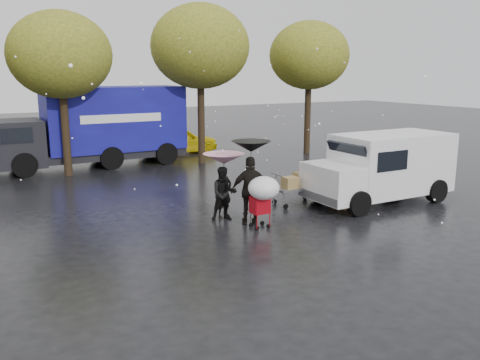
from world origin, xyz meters
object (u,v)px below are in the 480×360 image
person_pink (224,192)px  shopping_cart (263,191)px  vendor_cart (298,182)px  yellow_taxi (178,140)px  white_van (383,167)px  person_black (251,191)px  blue_truck (96,127)px

person_pink → shopping_cart: bearing=-92.1°
vendor_cart → shopping_cart: 2.97m
vendor_cart → shopping_cart: bearing=-144.0°
person_pink → vendor_cart: person_pink is taller
yellow_taxi → white_van: bearing=-177.4°
person_black → shopping_cart: bearing=115.4°
vendor_cart → blue_truck: size_ratio=0.18×
person_pink → yellow_taxi: (3.24, 11.42, -0.05)m
vendor_cart → white_van: size_ratio=0.31×
white_van → shopping_cart: bearing=-172.0°
person_black → vendor_cart: (2.40, 1.13, -0.23)m
person_black → yellow_taxi: person_black is taller
white_van → yellow_taxi: bearing=99.6°
shopping_cart → blue_truck: size_ratio=0.18×
vendor_cart → white_van: 2.81m
yellow_taxi → shopping_cart: bearing=160.5°
person_pink → shopping_cart: 1.64m
person_pink → blue_truck: bearing=81.8°
blue_truck → yellow_taxi: blue_truck is taller
yellow_taxi → person_black: bearing=159.8°
white_van → yellow_taxi: (-2.08, 12.29, -0.46)m
person_black → yellow_taxi: (2.89, 12.38, -0.26)m
person_black → yellow_taxi: bearing=-79.5°
blue_truck → person_pink: bearing=-83.0°
shopping_cart → yellow_taxi: 13.31m
vendor_cart → blue_truck: bearing=112.0°
shopping_cart → person_black: bearing=91.7°
vendor_cart → yellow_taxi: 11.26m
person_black → shopping_cart: size_ratio=1.30×
person_pink → person_black: person_black is taller
person_pink → person_black: bearing=-85.3°
person_pink → shopping_cart: size_ratio=1.02×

